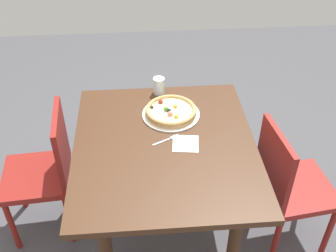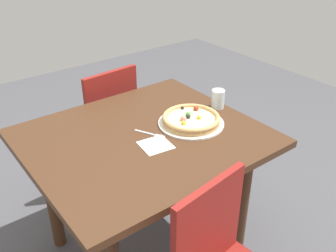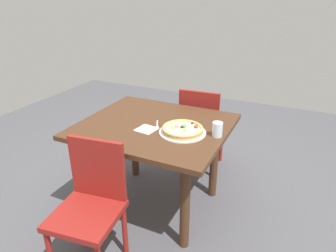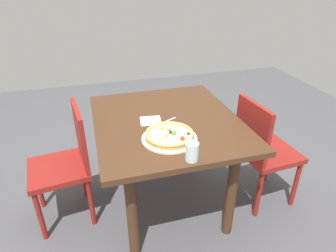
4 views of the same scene
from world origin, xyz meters
TOP-DOWN VIEW (x-y plane):
  - ground_plane at (0.00, 0.00)m, footprint 6.00×6.00m
  - dining_table at (0.00, 0.00)m, footprint 1.12×0.99m
  - chair_near at (-0.14, -0.71)m, footprint 0.43×0.43m
  - plate at (-0.26, 0.06)m, footprint 0.34×0.34m
  - pizza at (-0.26, 0.06)m, footprint 0.30×0.30m
  - fork at (-0.03, 0.02)m, footprint 0.09×0.15m
  - drinking_glass at (-0.50, -0.00)m, footprint 0.07×0.07m
  - napkin at (0.01, 0.11)m, footprint 0.16×0.16m

SIDE VIEW (x-z plane):
  - ground_plane at x=0.00m, z-range 0.00..0.00m
  - chair_near at x=-0.14m, z-range 0.04..0.92m
  - dining_table at x=0.00m, z-range 0.26..1.02m
  - napkin at x=0.01m, z-range 0.76..0.76m
  - fork at x=-0.03m, z-range 0.76..0.76m
  - plate at x=-0.26m, z-range 0.76..0.77m
  - pizza at x=-0.26m, z-range 0.76..0.81m
  - drinking_glass at x=-0.50m, z-range 0.76..0.86m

